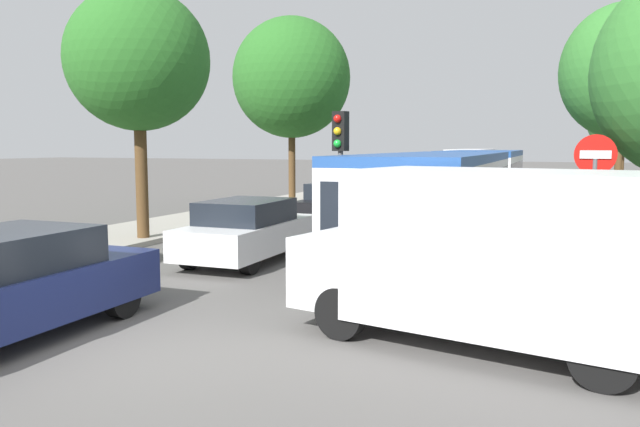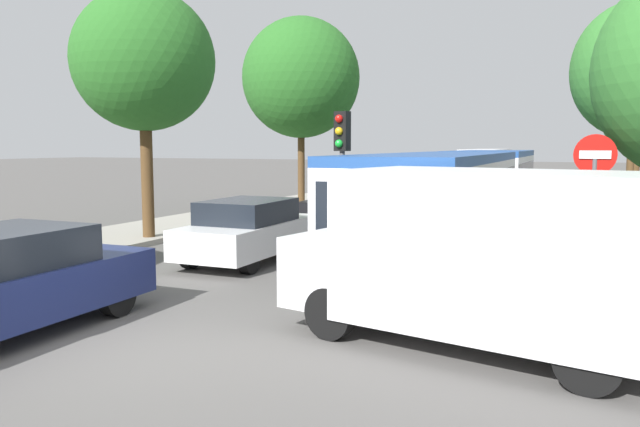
{
  "view_description": "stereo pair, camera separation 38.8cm",
  "coord_description": "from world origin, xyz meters",
  "px_view_note": "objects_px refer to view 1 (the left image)",
  "views": [
    {
      "loc": [
        5.13,
        -6.23,
        2.63
      ],
      "look_at": [
        0.2,
        5.85,
        1.2
      ],
      "focal_mm": 35.0,
      "sensor_mm": 36.0,
      "label": 1
    },
    {
      "loc": [
        5.49,
        -6.07,
        2.63
      ],
      "look_at": [
        0.2,
        5.85,
        1.2
      ],
      "focal_mm": 35.0,
      "sensor_mm": 36.0,
      "label": 2
    }
  ],
  "objects_px": {
    "city_bus_rear": "(472,163)",
    "articulated_bus": "(459,188)",
    "white_van": "(498,253)",
    "traffic_light": "(340,151)",
    "tree_right_far": "(621,120)",
    "queued_car_navy": "(8,284)",
    "queued_car_silver": "(394,192)",
    "queued_car_blue": "(429,184)",
    "tree_right_mid": "(623,71)",
    "tree_left_far": "(292,78)",
    "queued_car_black": "(339,204)",
    "queued_car_white": "(248,230)",
    "no_entry_sign": "(594,189)",
    "tree_left_mid": "(139,63)"
  },
  "relations": [
    {
      "from": "queued_car_navy",
      "to": "tree_left_mid",
      "type": "relative_size",
      "value": 0.64
    },
    {
      "from": "queued_car_blue",
      "to": "tree_right_mid",
      "type": "bearing_deg",
      "value": -128.75
    },
    {
      "from": "queued_car_navy",
      "to": "queued_car_black",
      "type": "bearing_deg",
      "value": -0.32
    },
    {
      "from": "articulated_bus",
      "to": "queued_car_navy",
      "type": "bearing_deg",
      "value": -20.14
    },
    {
      "from": "queued_car_black",
      "to": "tree_right_mid",
      "type": "relative_size",
      "value": 0.53
    },
    {
      "from": "white_van",
      "to": "tree_right_far",
      "type": "bearing_deg",
      "value": -84.96
    },
    {
      "from": "queued_car_blue",
      "to": "tree_right_mid",
      "type": "height_order",
      "value": "tree_right_mid"
    },
    {
      "from": "queued_car_silver",
      "to": "tree_left_far",
      "type": "height_order",
      "value": "tree_left_far"
    },
    {
      "from": "queued_car_white",
      "to": "queued_car_navy",
      "type": "bearing_deg",
      "value": 176.97
    },
    {
      "from": "queued_car_silver",
      "to": "tree_right_mid",
      "type": "bearing_deg",
      "value": -90.96
    },
    {
      "from": "queued_car_white",
      "to": "tree_right_far",
      "type": "bearing_deg",
      "value": -21.13
    },
    {
      "from": "queued_car_white",
      "to": "traffic_light",
      "type": "bearing_deg",
      "value": -58.67
    },
    {
      "from": "articulated_bus",
      "to": "tree_right_far",
      "type": "xyz_separation_m",
      "value": [
        5.14,
        18.3,
        2.55
      ]
    },
    {
      "from": "articulated_bus",
      "to": "tree_left_mid",
      "type": "xyz_separation_m",
      "value": [
        -7.7,
        -4.2,
        3.36
      ]
    },
    {
      "from": "articulated_bus",
      "to": "queued_car_black",
      "type": "distance_m",
      "value": 4.38
    },
    {
      "from": "city_bus_rear",
      "to": "articulated_bus",
      "type": "bearing_deg",
      "value": -173.9
    },
    {
      "from": "white_van",
      "to": "traffic_light",
      "type": "bearing_deg",
      "value": -40.54
    },
    {
      "from": "queued_car_navy",
      "to": "queued_car_silver",
      "type": "bearing_deg",
      "value": -1.1
    },
    {
      "from": "queued_car_navy",
      "to": "queued_car_blue",
      "type": "height_order",
      "value": "queued_car_navy"
    },
    {
      "from": "tree_right_mid",
      "to": "city_bus_rear",
      "type": "bearing_deg",
      "value": 111.22
    },
    {
      "from": "queued_car_blue",
      "to": "tree_left_far",
      "type": "distance_m",
      "value": 9.95
    },
    {
      "from": "traffic_light",
      "to": "queued_car_black",
      "type": "bearing_deg",
      "value": -150.42
    },
    {
      "from": "queued_car_navy",
      "to": "tree_left_mid",
      "type": "bearing_deg",
      "value": 25.07
    },
    {
      "from": "tree_left_mid",
      "to": "tree_right_far",
      "type": "bearing_deg",
      "value": 60.29
    },
    {
      "from": "queued_car_silver",
      "to": "tree_right_mid",
      "type": "distance_m",
      "value": 9.49
    },
    {
      "from": "articulated_bus",
      "to": "queued_car_blue",
      "type": "relative_size",
      "value": 4.16
    },
    {
      "from": "tree_left_far",
      "to": "queued_car_black",
      "type": "bearing_deg",
      "value": -49.98
    },
    {
      "from": "tree_left_mid",
      "to": "tree_right_mid",
      "type": "height_order",
      "value": "tree_right_mid"
    },
    {
      "from": "articulated_bus",
      "to": "tree_left_far",
      "type": "distance_m",
      "value": 10.57
    },
    {
      "from": "white_van",
      "to": "tree_left_mid",
      "type": "distance_m",
      "value": 11.76
    },
    {
      "from": "queued_car_navy",
      "to": "queued_car_blue",
      "type": "bearing_deg",
      "value": -1.11
    },
    {
      "from": "queued_car_navy",
      "to": "tree_right_far",
      "type": "bearing_deg",
      "value": -17.59
    },
    {
      "from": "queued_car_silver",
      "to": "no_entry_sign",
      "type": "height_order",
      "value": "no_entry_sign"
    },
    {
      "from": "white_van",
      "to": "tree_right_far",
      "type": "relative_size",
      "value": 0.89
    },
    {
      "from": "traffic_light",
      "to": "tree_right_far",
      "type": "distance_m",
      "value": 23.83
    },
    {
      "from": "no_entry_sign",
      "to": "tree_left_mid",
      "type": "relative_size",
      "value": 0.42
    },
    {
      "from": "tree_right_far",
      "to": "white_van",
      "type": "bearing_deg",
      "value": -96.16
    },
    {
      "from": "white_van",
      "to": "no_entry_sign",
      "type": "height_order",
      "value": "no_entry_sign"
    },
    {
      "from": "queued_car_silver",
      "to": "city_bus_rear",
      "type": "bearing_deg",
      "value": -0.32
    },
    {
      "from": "queued_car_blue",
      "to": "queued_car_black",
      "type": "bearing_deg",
      "value": 178.05
    },
    {
      "from": "queued_car_silver",
      "to": "tree_left_mid",
      "type": "height_order",
      "value": "tree_left_mid"
    },
    {
      "from": "city_bus_rear",
      "to": "queued_car_blue",
      "type": "xyz_separation_m",
      "value": [
        0.16,
        -15.23,
        -0.66
      ]
    },
    {
      "from": "queued_car_blue",
      "to": "traffic_light",
      "type": "height_order",
      "value": "traffic_light"
    },
    {
      "from": "queued_car_white",
      "to": "queued_car_blue",
      "type": "xyz_separation_m",
      "value": [
        -0.03,
        19.09,
        -0.02
      ]
    },
    {
      "from": "tree_left_far",
      "to": "tree_right_mid",
      "type": "height_order",
      "value": "tree_left_far"
    },
    {
      "from": "queued_car_white",
      "to": "tree_left_far",
      "type": "xyz_separation_m",
      "value": [
        -4.11,
        11.31,
        4.67
      ]
    },
    {
      "from": "queued_car_silver",
      "to": "tree_left_far",
      "type": "distance_m",
      "value": 6.28
    },
    {
      "from": "queued_car_silver",
      "to": "tree_left_far",
      "type": "relative_size",
      "value": 0.53
    },
    {
      "from": "queued_car_blue",
      "to": "tree_right_mid",
      "type": "xyz_separation_m",
      "value": [
        8.29,
        -6.52,
        4.55
      ]
    },
    {
      "from": "queued_car_navy",
      "to": "tree_right_mid",
      "type": "xyz_separation_m",
      "value": [
        8.53,
        18.81,
        4.49
      ]
    }
  ]
}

